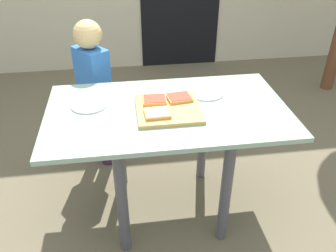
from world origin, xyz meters
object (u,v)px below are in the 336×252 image
Objects in this scene: pizza_slice_near_left at (157,113)px; plate_white_left at (89,105)px; plate_white_right at (206,93)px; cutting_board at (169,109)px; pizza_slice_far_right at (179,98)px; child_left at (94,85)px; dining_table at (168,128)px; pizza_slice_far_left at (155,100)px.

pizza_slice_near_left reaches higher than plate_white_left.
pizza_slice_near_left is 0.68× the size of plate_white_right.
cutting_board is 0.10m from pizza_slice_near_left.
pizza_slice_near_left reaches higher than plate_white_right.
pizza_slice_far_right is 0.50m from plate_white_left.
pizza_slice_far_right is 1.06× the size of pizza_slice_near_left.
plate_white_right is at bearing 25.51° from pizza_slice_far_right.
pizza_slice_far_right is 0.20m from plate_white_right.
pizza_slice_near_left is 0.79m from child_left.
cutting_board is at bearing -15.25° from plate_white_left.
plate_white_right reaches higher than dining_table.
plate_white_left is (-0.68, -0.05, 0.00)m from plate_white_right.
child_left is at bearing 124.26° from pizza_slice_far_left.
pizza_slice_far_right is (0.07, 0.06, 0.15)m from dining_table.
cutting_board is at bearing 44.46° from pizza_slice_near_left.
plate_white_left is at bearing 164.75° from cutting_board.
pizza_slice_far_left and pizza_slice_near_left have the same top height.
pizza_slice_far_left is 0.33m from plate_white_right.
plate_white_right is 0.19× the size of child_left.
cutting_board is 0.10m from pizza_slice_far_left.
plate_white_left is at bearing 152.40° from pizza_slice_near_left.
plate_white_left is at bearing -175.90° from plate_white_right.
plate_white_right is at bearing 34.02° from cutting_board.
dining_table is 6.58× the size of plate_white_right.
plate_white_left is at bearing -89.53° from child_left.
child_left is at bearing 133.56° from pizza_slice_far_right.
pizza_slice_far_left is 0.68× the size of plate_white_left.
pizza_slice_near_left is 0.68× the size of plate_white_left.
child_left is at bearing 90.47° from plate_white_left.
pizza_slice_far_left is 0.68× the size of plate_white_right.
pizza_slice_far_left is 0.13× the size of child_left.
plate_white_left is (-0.36, 0.04, -0.03)m from pizza_slice_far_left.
pizza_slice_far_left is at bearing -55.74° from child_left.
pizza_slice_far_left is (-0.14, -0.01, 0.00)m from pizza_slice_far_right.
pizza_slice_far_left is 0.66m from child_left.
pizza_slice_far_right is 0.21m from pizza_slice_near_left.
pizza_slice_near_left is at bearing -135.54° from cutting_board.
child_left reaches higher than plate_white_left.
child_left is at bearing 125.37° from cutting_board.
child_left reaches higher than plate_white_right.
pizza_slice_far_right is (0.07, 0.08, 0.02)m from cutting_board.
pizza_slice_near_left is at bearing -90.98° from pizza_slice_far_left.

